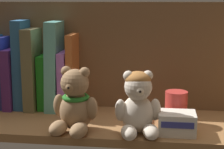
# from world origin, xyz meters

# --- Properties ---
(shelf_board) EXTENTS (0.84, 0.25, 0.02)m
(shelf_board) POSITION_xyz_m (0.00, 0.00, 0.01)
(shelf_board) COLOR olive
(shelf_board) RESTS_ON ground
(shelf_back_panel) EXTENTS (0.86, 0.01, 0.32)m
(shelf_back_panel) POSITION_xyz_m (0.00, 0.13, 0.16)
(shelf_back_panel) COLOR brown
(shelf_back_panel) RESTS_ON ground
(book_2) EXTENTS (0.02, 0.11, 0.20)m
(book_2) POSITION_xyz_m (-0.33, 0.10, 0.12)
(book_2) COLOR navy
(book_2) RESTS_ON shelf_board
(book_3) EXTENTS (0.03, 0.13, 0.17)m
(book_3) POSITION_xyz_m (-0.30, 0.10, 0.10)
(book_3) COLOR #4F2364
(book_3) RESTS_ON shelf_board
(book_4) EXTENTS (0.03, 0.11, 0.25)m
(book_4) POSITION_xyz_m (-0.27, 0.10, 0.14)
(book_4) COLOR #295B89
(book_4) RESTS_ON shelf_board
(book_5) EXTENTS (0.03, 0.14, 0.23)m
(book_5) POSITION_xyz_m (-0.24, 0.10, 0.13)
(book_5) COLOR brown
(book_5) RESTS_ON shelf_board
(book_6) EXTENTS (0.03, 0.10, 0.15)m
(book_6) POSITION_xyz_m (-0.21, 0.10, 0.10)
(book_6) COLOR #20841E
(book_6) RESTS_ON shelf_board
(book_7) EXTENTS (0.04, 0.13, 0.25)m
(book_7) POSITION_xyz_m (-0.18, 0.10, 0.14)
(book_7) COLOR #5DA79E
(book_7) RESTS_ON shelf_board
(book_8) EXTENTS (0.02, 0.14, 0.16)m
(book_8) POSITION_xyz_m (-0.15, 0.10, 0.10)
(book_8) COLOR #A664C5
(book_8) RESTS_ON shelf_board
(book_9) EXTENTS (0.02, 0.13, 0.21)m
(book_9) POSITION_xyz_m (-0.12, 0.10, 0.13)
(book_9) COLOR #B45C2B
(book_9) RESTS_ON shelf_board
(teddy_bear_larger) EXTENTS (0.11, 0.12, 0.15)m
(teddy_bear_larger) POSITION_xyz_m (-0.08, -0.08, 0.09)
(teddy_bear_larger) COLOR #93704C
(teddy_bear_larger) RESTS_ON shelf_board
(teddy_bear_smaller) EXTENTS (0.11, 0.11, 0.15)m
(teddy_bear_smaller) POSITION_xyz_m (0.07, -0.08, 0.09)
(teddy_bear_smaller) COLOR beige
(teddy_bear_smaller) RESTS_ON shelf_board
(pillar_candle) EXTENTS (0.06, 0.06, 0.08)m
(pillar_candle) POSITION_xyz_m (0.15, 0.01, 0.06)
(pillar_candle) COLOR #C63833
(pillar_candle) RESTS_ON shelf_board
(small_product_box) EXTENTS (0.08, 0.07, 0.05)m
(small_product_box) POSITION_xyz_m (0.15, -0.07, 0.05)
(small_product_box) COLOR silver
(small_product_box) RESTS_ON shelf_board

